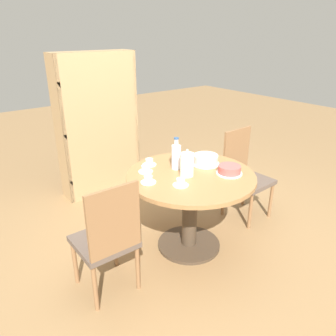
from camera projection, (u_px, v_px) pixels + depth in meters
ground_plane at (189, 245)px, 3.13m from camera, size 14.00×14.00×0.00m
dining_table at (190, 194)px, 2.92m from camera, size 1.12×1.12×0.75m
chair_a at (108, 238)px, 2.40m from camera, size 0.42×0.42×0.95m
chair_b at (244, 173)px, 3.50m from camera, size 0.43×0.43×0.95m
bookshelf at (99, 128)px, 3.93m from camera, size 0.96×0.28×1.69m
coffee_pot at (187, 164)px, 2.77m from camera, size 0.12×0.12×0.24m
water_bottle at (176, 156)px, 2.91m from camera, size 0.08×0.08×0.29m
cake_main at (206, 160)px, 3.03m from camera, size 0.26×0.26×0.09m
cake_second at (229, 170)px, 2.83m from camera, size 0.23×0.23×0.08m
cup_a at (148, 180)px, 2.67m from camera, size 0.13×0.13×0.06m
cup_b at (146, 169)px, 2.87m from camera, size 0.13×0.13×0.06m
cup_c at (149, 163)px, 3.02m from camera, size 0.13×0.13×0.06m
cup_d at (181, 183)px, 2.62m from camera, size 0.13×0.13×0.06m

